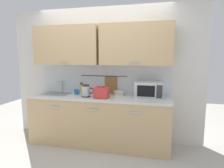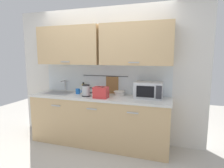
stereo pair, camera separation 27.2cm
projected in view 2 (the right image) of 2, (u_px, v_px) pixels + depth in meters
name	position (u px, v px, depth m)	size (l,w,h in m)	color
ground	(93.00, 151.00, 3.20)	(8.00, 8.00, 0.00)	#B7B2A8
counter_unit	(98.00, 119.00, 3.42)	(2.53, 0.64, 0.90)	tan
back_wall_assembly	(103.00, 61.00, 3.48)	(3.70, 0.41, 2.50)	silver
sink_faucet	(64.00, 84.00, 3.80)	(0.09, 0.17, 0.22)	#B2B5BA
microwave	(149.00, 90.00, 3.17)	(0.46, 0.35, 0.27)	silver
electric_kettle	(86.00, 91.00, 3.30)	(0.23, 0.16, 0.21)	black
dish_soap_bottle	(83.00, 88.00, 3.69)	(0.06, 0.06, 0.20)	yellow
mug_near_sink	(78.00, 91.00, 3.53)	(0.12, 0.08, 0.09)	blue
mixing_bowl	(119.00, 93.00, 3.39)	(0.21, 0.21, 0.08)	silver
toaster	(101.00, 92.00, 3.16)	(0.26, 0.17, 0.19)	red
mug_by_kettle	(102.00, 91.00, 3.51)	(0.12, 0.08, 0.09)	red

